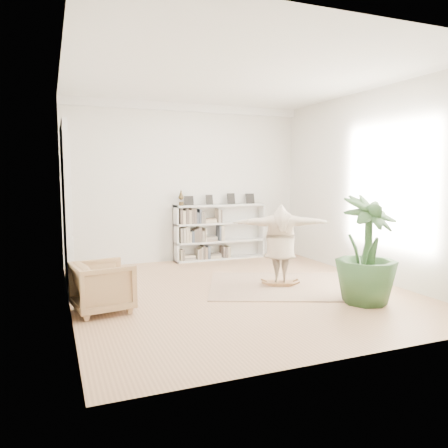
% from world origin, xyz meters
% --- Properties ---
extents(floor, '(6.00, 6.00, 0.00)m').
position_xyz_m(floor, '(0.00, 0.00, 0.00)').
color(floor, '#A17653').
rests_on(floor, ground).
extents(room_shell, '(6.00, 6.00, 6.00)m').
position_xyz_m(room_shell, '(0.00, 2.94, 3.51)').
color(room_shell, silver).
rests_on(room_shell, floor).
extents(doors, '(0.09, 1.78, 2.92)m').
position_xyz_m(doors, '(-2.70, 1.30, 1.40)').
color(doors, white).
rests_on(doors, floor).
extents(bookshelf, '(2.20, 0.35, 1.64)m').
position_xyz_m(bookshelf, '(0.74, 2.82, 0.64)').
color(bookshelf, silver).
rests_on(bookshelf, floor).
extents(armchair, '(0.92, 0.91, 0.74)m').
position_xyz_m(armchair, '(-2.30, -0.31, 0.37)').
color(armchair, tan).
rests_on(armchair, floor).
extents(rug, '(3.08, 2.82, 0.02)m').
position_xyz_m(rug, '(0.81, 0.01, 0.01)').
color(rug, tan).
rests_on(rug, floor).
extents(rocker_board, '(0.54, 0.44, 0.10)m').
position_xyz_m(rocker_board, '(0.81, 0.01, 0.06)').
color(rocker_board, olive).
rests_on(rocker_board, rug).
extents(person, '(1.75, 1.09, 1.39)m').
position_xyz_m(person, '(0.81, 0.01, 0.81)').
color(person, '#BBA68C').
rests_on(person, rocker_board).
extents(houseplant, '(1.13, 1.13, 1.68)m').
position_xyz_m(houseplant, '(1.55, -1.38, 0.84)').
color(houseplant, '#2C4D26').
rests_on(houseplant, floor).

